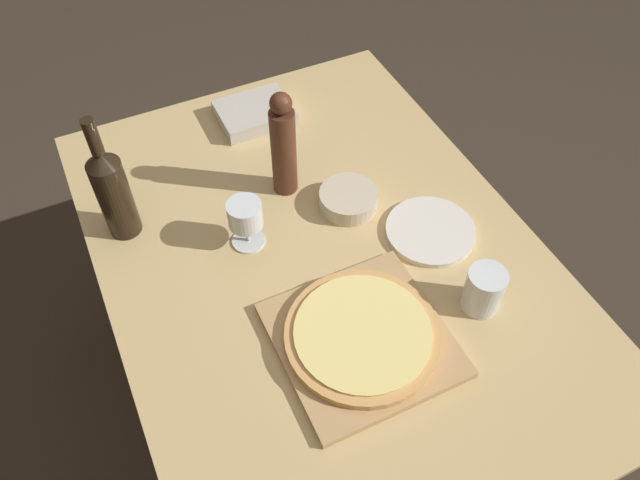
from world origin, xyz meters
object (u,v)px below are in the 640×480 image
Objects in this scene: pizza at (362,334)px; pepper_mill at (283,146)px; small_bowl at (348,199)px; wine_glass at (245,216)px; wine_bottle at (112,191)px.

pizza is 1.11× the size of pepper_mill.
pizza is 2.24× the size of small_bowl.
small_bowl reaches higher than pizza.
small_bowl is at bearing 67.21° from pizza.
small_bowl is at bearing -47.44° from pepper_mill.
wine_glass is 0.88× the size of small_bowl.
wine_bottle is (-0.36, 0.50, 0.10)m from pizza.
wine_bottle reaches higher than pizza.
wine_bottle reaches higher than small_bowl.
wine_bottle is 0.54m from small_bowl.
pepper_mill reaches higher than small_bowl.
pizza is 2.54× the size of wine_glass.
pepper_mill is (0.39, -0.04, 0.01)m from wine_bottle.
pizza is 0.62m from wine_bottle.
wine_bottle is at bearing 174.61° from pepper_mill.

